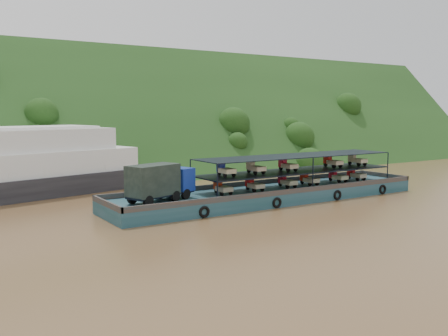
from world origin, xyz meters
TOP-DOWN VIEW (x-y plane):
  - ground at (0.00, 0.00)m, footprint 160.00×160.00m
  - hillside at (0.00, 36.00)m, footprint 140.00×39.60m
  - cargo_barge at (0.05, -1.10)m, footprint 35.00×7.18m

SIDE VIEW (x-z plane):
  - ground at x=0.00m, z-range 0.00..0.00m
  - hillside at x=0.00m, z-range -19.80..19.80m
  - cargo_barge at x=0.05m, z-range -1.15..3.40m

